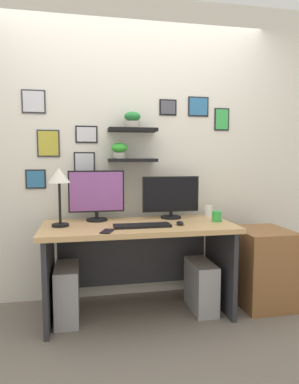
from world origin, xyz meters
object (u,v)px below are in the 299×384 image
cell_phone (107,231)px  computer_tower_left (67,293)px  desk (138,248)px  drawer_cabinet (262,267)px  computer_mouse (180,223)px  monitor_right (171,197)px  coffee_mug (217,216)px  computer_tower_right (201,286)px  keyboard (142,226)px  pen_cup (209,211)px  desk_lamp (59,181)px  monitor_left (96,195)px

cell_phone → computer_tower_left: bearing=161.5°
desk → drawer_cabinet: desk is taller
desk → computer_mouse: 0.42m
cell_phone → monitor_right: bearing=59.1°
cell_phone → drawer_cabinet: 1.44m
computer_mouse → drawer_cabinet: 0.89m
computer_mouse → coffee_mug: bearing=14.3°
monitor_right → computer_tower_right: size_ratio=1.23×
cell_phone → drawer_cabinet: size_ratio=0.21×
computer_tower_right → cell_phone: bearing=-164.4°
keyboard → cell_phone: bearing=-155.1°
keyboard → computer_mouse: computer_mouse is taller
cell_phone → computer_tower_right: bearing=36.5°
monitor_right → pen_cup: bearing=1.2°
desk → computer_tower_left: desk is taller
desk → pen_cup: pen_cup is taller
desk → desk_lamp: size_ratio=3.37×
desk_lamp → computer_tower_right: bearing=-2.4°
computer_mouse → desk: bearing=152.8°
desk → cell_phone: 0.46m
computer_tower_left → keyboard: bearing=-11.7°
keyboard → computer_tower_right: bearing=10.3°
drawer_cabinet → desk_lamp: bearing=178.5°
monitor_right → coffee_mug: (0.34, -0.24, -0.14)m
coffee_mug → computer_tower_left: (-1.23, 0.02, -0.58)m
cell_phone → keyboard: bearing=45.8°
monitor_left → keyboard: 0.52m
computer_mouse → pen_cup: pen_cup is taller
desk_lamp → keyboard: bearing=-12.9°
computer_mouse → desk_lamp: size_ratio=0.20×
cell_phone → computer_tower_right: cell_phone is taller
desk → computer_mouse: computer_mouse is taller
pen_cup → drawer_cabinet: bearing=-31.3°
desk → desk_lamp: 0.84m
computer_mouse → computer_tower_left: 1.05m
keyboard → coffee_mug: (0.65, 0.10, 0.04)m
keyboard → computer_tower_right: size_ratio=1.07×
monitor_right → desk_lamp: desk_lamp is taller
desk → computer_mouse: bearing=-27.2°
computer_tower_left → cell_phone: bearing=-39.4°
drawer_cabinet → computer_tower_left: size_ratio=1.52×
coffee_mug → computer_tower_right: coffee_mug is taller
monitor_left → pen_cup: size_ratio=4.67×
coffee_mug → monitor_left: bearing=166.4°
monitor_right → pen_cup: monitor_right is taller
monitor_left → pen_cup: bearing=0.4°
computer_mouse → drawer_cabinet: size_ratio=0.14×
desk → computer_mouse: size_ratio=17.03×
cell_phone → computer_tower_right: (0.80, 0.22, -0.55)m
monitor_right → cell_phone: size_ratio=3.60×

